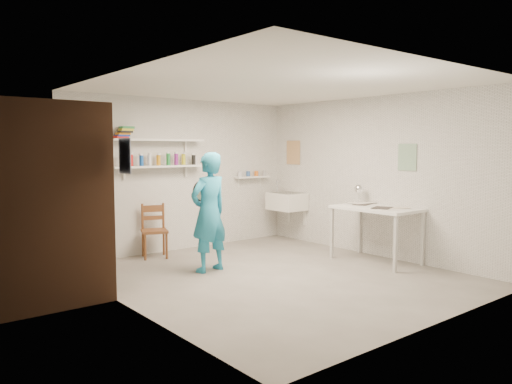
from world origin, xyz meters
TOP-DOWN VIEW (x-y plane):
  - floor at (0.00, 0.00)m, footprint 4.00×4.50m
  - ceiling at (0.00, 0.00)m, footprint 4.00×4.50m
  - wall_back at (0.00, 2.26)m, footprint 4.00×0.02m
  - wall_front at (0.00, -2.26)m, footprint 4.00×0.02m
  - wall_left at (-2.01, 0.00)m, footprint 0.02×4.50m
  - wall_right at (2.01, 0.00)m, footprint 0.02×4.50m
  - doorway_recess at (-1.99, 1.05)m, footprint 0.02×0.90m
  - corridor_box at (-2.70, 1.05)m, footprint 1.40×1.50m
  - door_lintel at (-1.97, 1.05)m, footprint 0.06×1.05m
  - door_jamb_near at (-1.97, 0.55)m, footprint 0.06×0.10m
  - door_jamb_far at (-1.97, 1.55)m, footprint 0.06×0.10m
  - shelf_lower at (-0.50, 2.13)m, footprint 1.50×0.22m
  - shelf_upper at (-0.50, 2.13)m, footprint 1.50×0.22m
  - ledge_shelf at (1.35, 2.17)m, footprint 0.70×0.14m
  - poster_left at (-1.99, 0.05)m, footprint 0.01×0.28m
  - poster_right_a at (1.99, 1.80)m, footprint 0.01×0.34m
  - poster_right_b at (1.99, -0.55)m, footprint 0.01×0.30m
  - belfast_sink at (1.75, 1.70)m, footprint 0.48×0.60m
  - man at (-0.51, 0.75)m, footprint 0.62×0.45m
  - wall_clock at (-0.48, 0.97)m, footprint 0.29×0.07m
  - wooden_chair at (-0.69, 1.95)m, footprint 0.47×0.46m
  - work_table at (1.64, -0.30)m, footprint 0.71×1.19m
  - desk_lamp at (1.84, 0.17)m, footprint 0.15×0.15m
  - spray_cans at (-0.50, 2.13)m, footprint 1.31×0.06m
  - book_stack at (-1.05, 2.13)m, footprint 0.28×0.14m
  - ledge_pots at (1.35, 2.17)m, footprint 0.48×0.07m
  - papers at (1.64, -0.30)m, footprint 0.30×0.22m

SIDE VIEW (x-z plane):
  - floor at x=0.00m, z-range -0.02..0.00m
  - work_table at x=1.64m, z-range 0.00..0.79m
  - wooden_chair at x=-0.69m, z-range 0.00..0.80m
  - belfast_sink at x=1.75m, z-range 0.55..0.85m
  - man at x=-0.51m, z-range 0.00..1.57m
  - papers at x=1.64m, z-range 0.79..0.81m
  - doorway_recess at x=-1.99m, z-range 0.00..2.00m
  - door_jamb_near at x=-1.97m, z-range 0.00..2.00m
  - door_jamb_far at x=-1.97m, z-range 0.00..2.00m
  - desk_lamp at x=1.84m, z-range 0.94..1.09m
  - wall_clock at x=-0.48m, z-range 0.91..1.19m
  - corridor_box at x=-2.70m, z-range 0.00..2.10m
  - ledge_shelf at x=1.35m, z-range 1.11..1.14m
  - ledge_pots at x=1.35m, z-range 1.14..1.22m
  - wall_back at x=0.00m, z-range 0.00..2.40m
  - wall_front at x=0.00m, z-range 0.00..2.40m
  - wall_left at x=-2.01m, z-range 0.00..2.40m
  - wall_right at x=2.01m, z-range 0.00..2.40m
  - shelf_lower at x=-0.50m, z-range 1.34..1.36m
  - spray_cans at x=-0.50m, z-range 1.36..1.53m
  - poster_right_b at x=1.99m, z-range 1.31..1.69m
  - poster_left at x=-1.99m, z-range 1.37..1.73m
  - poster_right_a at x=1.99m, z-range 1.34..1.76m
  - shelf_upper at x=-0.50m, z-range 1.74..1.76m
  - book_stack at x=-1.05m, z-range 1.77..1.93m
  - door_lintel at x=-1.97m, z-range 2.00..2.10m
  - ceiling at x=0.00m, z-range 2.40..2.42m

